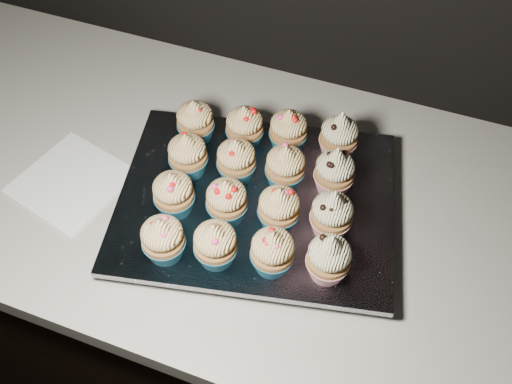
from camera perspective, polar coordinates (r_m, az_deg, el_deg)
cabinet at (r=1.38m, az=-4.94°, el=-10.44°), size 2.40×0.60×0.86m
worktop at (r=1.00m, az=-6.71°, el=1.37°), size 2.44×0.64×0.04m
napkin at (r=1.01m, az=-18.00°, el=0.99°), size 0.20×0.20×0.00m
baking_tray at (r=0.92m, az=0.00°, el=-1.48°), size 0.45×0.38×0.02m
foil_lining at (r=0.90m, az=0.00°, el=-0.85°), size 0.49×0.42×0.01m
cupcake_0 at (r=0.82m, az=-9.28°, el=-4.63°), size 0.06×0.06×0.08m
cupcake_1 at (r=0.81m, az=-4.09°, el=-5.20°), size 0.06×0.06×0.08m
cupcake_2 at (r=0.80m, az=1.65°, el=-5.94°), size 0.06×0.06×0.08m
cupcake_3 at (r=0.80m, az=7.30°, el=-6.52°), size 0.06×0.06×0.10m
cupcake_4 at (r=0.87m, az=-8.24°, el=-0.13°), size 0.06×0.06×0.08m
cupcake_5 at (r=0.85m, az=-2.95°, el=-0.86°), size 0.06×0.06×0.08m
cupcake_6 at (r=0.84m, az=2.30°, el=-1.64°), size 0.06×0.06×0.08m
cupcake_7 at (r=0.84m, az=7.57°, el=-2.18°), size 0.06×0.06×0.10m
cupcake_8 at (r=0.91m, az=-6.84°, el=3.71°), size 0.06×0.06×0.08m
cupcake_9 at (r=0.90m, az=-1.98°, el=3.21°), size 0.06×0.06×0.08m
cupcake_10 at (r=0.89m, az=2.93°, el=2.53°), size 0.06×0.06×0.08m
cupcake_11 at (r=0.89m, az=7.86°, el=2.06°), size 0.06×0.06×0.10m
cupcake_12 at (r=0.96m, az=-6.09°, el=7.04°), size 0.06×0.06×0.08m
cupcake_13 at (r=0.95m, az=-1.16°, el=6.52°), size 0.06×0.06×0.08m
cupcake_14 at (r=0.94m, az=3.24°, el=6.17°), size 0.06×0.06×0.08m
cupcake_15 at (r=0.94m, az=8.29°, el=5.57°), size 0.06×0.06×0.10m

